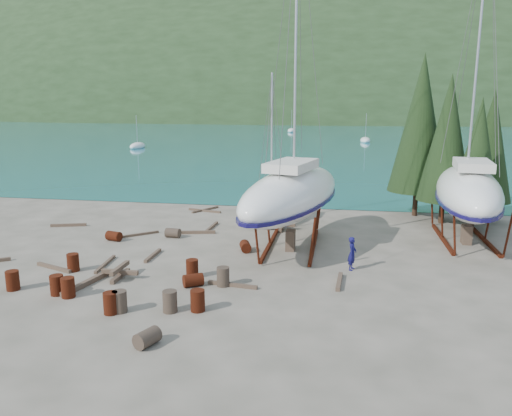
% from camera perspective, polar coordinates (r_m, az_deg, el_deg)
% --- Properties ---
extents(ground, '(600.00, 600.00, 0.00)m').
position_cam_1_polar(ground, '(25.17, -3.73, -6.99)').
color(ground, '#575345').
rests_on(ground, ground).
extents(bay_water, '(700.00, 700.00, 0.00)m').
position_cam_1_polar(bay_water, '(338.23, 9.10, 10.65)').
color(bay_water, '#1B6E89').
rests_on(bay_water, ground).
extents(far_hill, '(800.00, 360.00, 110.00)m').
position_cam_1_polar(far_hill, '(343.23, 9.12, 10.67)').
color(far_hill, '#21351A').
rests_on(far_hill, ground).
extents(far_house_left, '(6.60, 5.60, 5.60)m').
position_cam_1_polar(far_house_left, '(223.04, -7.35, 10.73)').
color(far_house_left, beige).
rests_on(far_house_left, ground).
extents(far_house_center, '(6.60, 5.60, 5.60)m').
position_cam_1_polar(far_house_center, '(214.69, 3.09, 10.76)').
color(far_house_center, beige).
rests_on(far_house_center, ground).
extents(far_house_right, '(6.60, 5.60, 5.60)m').
position_cam_1_polar(far_house_right, '(214.53, 16.69, 10.28)').
color(far_house_right, beige).
rests_on(far_house_right, ground).
extents(cypress_near_right, '(3.60, 3.60, 10.00)m').
position_cam_1_polar(cypress_near_right, '(35.82, 21.04, 7.44)').
color(cypress_near_right, black).
rests_on(cypress_near_right, ground).
extents(cypress_mid_right, '(3.06, 3.06, 8.50)m').
position_cam_1_polar(cypress_mid_right, '(34.28, 24.02, 5.55)').
color(cypress_mid_right, black).
rests_on(cypress_mid_right, ground).
extents(cypress_back_left, '(4.14, 4.14, 11.50)m').
position_cam_1_polar(cypress_back_left, '(37.50, 18.30, 9.15)').
color(cypress_back_left, black).
rests_on(cypress_back_left, ground).
extents(cypress_far_right, '(3.24, 3.24, 9.00)m').
position_cam_1_polar(cypress_far_right, '(37.52, 25.21, 6.38)').
color(cypress_far_right, black).
rests_on(cypress_far_right, ground).
extents(moored_boat_left, '(2.00, 5.00, 6.05)m').
position_cam_1_polar(moored_boat_left, '(90.76, -13.38, 6.90)').
color(moored_boat_left, white).
rests_on(moored_boat_left, ground).
extents(moored_boat_mid, '(2.00, 5.00, 6.05)m').
position_cam_1_polar(moored_boat_mid, '(103.47, 12.38, 7.56)').
color(moored_boat_mid, white).
rests_on(moored_boat_mid, ground).
extents(moored_boat_far, '(2.00, 5.00, 6.05)m').
position_cam_1_polar(moored_boat_far, '(134.02, 4.08, 8.80)').
color(moored_boat_far, white).
rests_on(moored_boat_far, ground).
extents(large_sailboat_near, '(6.49, 12.91, 19.53)m').
position_cam_1_polar(large_sailboat_near, '(28.11, 4.17, 1.67)').
color(large_sailboat_near, white).
rests_on(large_sailboat_near, ground).
extents(large_sailboat_far, '(4.80, 12.18, 18.75)m').
position_cam_1_polar(large_sailboat_far, '(31.84, 23.06, 1.82)').
color(large_sailboat_far, white).
rests_on(large_sailboat_far, ground).
extents(small_sailboat_shore, '(2.70, 6.48, 10.08)m').
position_cam_1_polar(small_sailboat_shore, '(34.65, 1.68, 1.23)').
color(small_sailboat_shore, white).
rests_on(small_sailboat_shore, ground).
extents(worker, '(0.54, 0.69, 1.68)m').
position_cam_1_polar(worker, '(25.25, 10.94, -5.13)').
color(worker, '#13114B').
rests_on(worker, ground).
extents(drum_0, '(0.58, 0.58, 0.88)m').
position_cam_1_polar(drum_0, '(24.84, -26.06, -7.45)').
color(drum_0, '#551B0E').
rests_on(drum_0, ground).
extents(drum_1, '(0.88, 1.04, 0.58)m').
position_cam_1_polar(drum_1, '(18.06, -12.32, -14.29)').
color(drum_1, '#2D2823').
rests_on(drum_1, ground).
extents(drum_2, '(1.00, 0.80, 0.58)m').
position_cam_1_polar(drum_2, '(31.16, -15.94, -3.10)').
color(drum_2, '#551B0E').
rests_on(drum_2, ground).
extents(drum_3, '(0.58, 0.58, 0.88)m').
position_cam_1_polar(drum_3, '(20.82, -16.27, -10.39)').
color(drum_3, '#551B0E').
rests_on(drum_3, ground).
extents(drum_4, '(1.01, 0.82, 0.58)m').
position_cam_1_polar(drum_4, '(35.40, 2.89, -0.83)').
color(drum_4, '#551B0E').
rests_on(drum_4, ground).
extents(drum_5, '(0.58, 0.58, 0.88)m').
position_cam_1_polar(drum_5, '(22.87, -3.78, -7.83)').
color(drum_5, '#2D2823').
rests_on(drum_5, ground).
extents(drum_6, '(0.83, 1.02, 0.58)m').
position_cam_1_polar(drum_6, '(27.89, -1.22, -4.41)').
color(drum_6, '#551B0E').
rests_on(drum_6, ground).
extents(drum_7, '(0.58, 0.58, 0.88)m').
position_cam_1_polar(drum_7, '(20.38, -6.69, -10.46)').
color(drum_7, '#551B0E').
rests_on(drum_7, ground).
extents(drum_8, '(0.58, 0.58, 0.88)m').
position_cam_1_polar(drum_8, '(26.32, -20.18, -5.86)').
color(drum_8, '#551B0E').
rests_on(drum_8, ground).
extents(drum_9, '(0.94, 0.67, 0.58)m').
position_cam_1_polar(drum_9, '(31.10, -9.48, -2.82)').
color(drum_9, '#2D2823').
rests_on(drum_9, ground).
extents(drum_10, '(0.58, 0.58, 0.88)m').
position_cam_1_polar(drum_10, '(23.02, -20.69, -8.49)').
color(drum_10, '#551B0E').
rests_on(drum_10, ground).
extents(drum_11, '(1.01, 1.05, 0.58)m').
position_cam_1_polar(drum_11, '(32.79, 2.03, -1.88)').
color(drum_11, '#2D2823').
rests_on(drum_11, ground).
extents(drum_12, '(1.05, 0.96, 0.58)m').
position_cam_1_polar(drum_12, '(23.00, -7.19, -8.18)').
color(drum_12, '#551B0E').
rests_on(drum_12, ground).
extents(drum_13, '(0.58, 0.58, 0.88)m').
position_cam_1_polar(drum_13, '(23.48, -21.81, -8.17)').
color(drum_13, '#551B0E').
rests_on(drum_13, ground).
extents(drum_14, '(0.58, 0.58, 0.88)m').
position_cam_1_polar(drum_14, '(24.06, -7.31, -6.88)').
color(drum_14, '#551B0E').
rests_on(drum_14, ground).
extents(drum_16, '(0.58, 0.58, 0.88)m').
position_cam_1_polar(drum_16, '(20.87, -15.32, -10.27)').
color(drum_16, '#2D2823').
rests_on(drum_16, ground).
extents(drum_17, '(0.58, 0.58, 0.88)m').
position_cam_1_polar(drum_17, '(20.45, -9.81, -10.47)').
color(drum_17, '#2D2823').
rests_on(drum_17, ground).
extents(timber_0, '(1.52, 2.37, 0.14)m').
position_cam_1_polar(timber_0, '(38.38, -5.82, -0.18)').
color(timber_0, brown).
rests_on(timber_0, ground).
extents(timber_1, '(0.30, 2.10, 0.19)m').
position_cam_1_polar(timber_1, '(23.53, 9.49, -8.29)').
color(timber_1, brown).
rests_on(timber_1, ground).
extents(timber_2, '(2.26, 0.85, 0.19)m').
position_cam_1_polar(timber_2, '(35.68, -20.63, -1.83)').
color(timber_2, brown).
rests_on(timber_2, ground).
extents(timber_3, '(0.43, 2.66, 0.15)m').
position_cam_1_polar(timber_3, '(26.77, -16.85, -6.15)').
color(timber_3, brown).
rests_on(timber_3, ground).
extents(timber_4, '(0.19, 2.16, 0.17)m').
position_cam_1_polar(timber_4, '(27.54, -11.71, -5.34)').
color(timber_4, brown).
rests_on(timber_4, ground).
extents(timber_5, '(2.35, 0.47, 0.16)m').
position_cam_1_polar(timber_5, '(22.88, -2.70, -8.77)').
color(timber_5, brown).
rests_on(timber_5, ground).
extents(timber_6, '(0.34, 1.65, 0.19)m').
position_cam_1_polar(timber_6, '(36.87, 5.17, -0.65)').
color(timber_6, brown).
rests_on(timber_6, ground).
extents(timber_8, '(2.26, 0.68, 0.19)m').
position_cam_1_polar(timber_8, '(31.80, -6.72, -2.77)').
color(timber_8, brown).
rests_on(timber_8, ground).
extents(timber_9, '(2.69, 0.84, 0.15)m').
position_cam_1_polar(timber_9, '(38.01, -5.90, -0.30)').
color(timber_9, brown).
rests_on(timber_9, ground).
extents(timber_10, '(0.24, 2.65, 0.16)m').
position_cam_1_polar(timber_10, '(33.02, -5.12, -2.19)').
color(timber_10, brown).
rests_on(timber_10, ground).
extents(timber_12, '(2.34, 1.04, 0.17)m').
position_cam_1_polar(timber_12, '(27.07, -22.11, -6.32)').
color(timber_12, brown).
rests_on(timber_12, ground).
extents(timber_15, '(2.15, 1.95, 0.15)m').
position_cam_1_polar(timber_15, '(31.97, -13.41, -2.98)').
color(timber_15, brown).
rests_on(timber_15, ground).
extents(timber_16, '(0.85, 3.16, 0.23)m').
position_cam_1_polar(timber_16, '(24.26, -18.77, -8.10)').
color(timber_16, brown).
rests_on(timber_16, ground).
extents(timber_pile_fore, '(1.80, 1.80, 0.60)m').
position_cam_1_polar(timber_pile_fore, '(24.69, -15.28, -7.06)').
color(timber_pile_fore, brown).
rests_on(timber_pile_fore, ground).
extents(timber_pile_aft, '(1.80, 1.80, 0.60)m').
position_cam_1_polar(timber_pile_aft, '(32.61, 2.94, -1.95)').
color(timber_pile_aft, brown).
rests_on(timber_pile_aft, ground).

